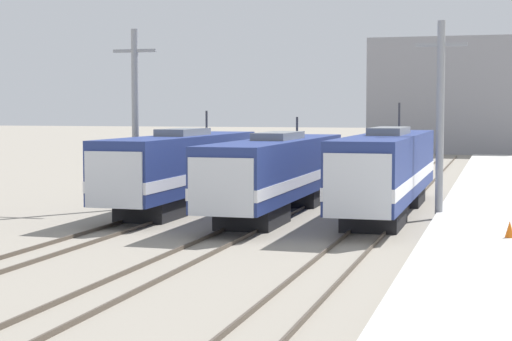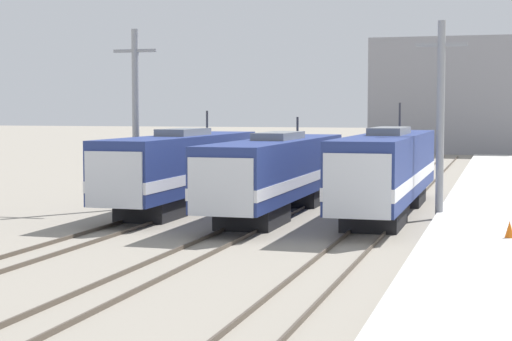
# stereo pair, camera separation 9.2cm
# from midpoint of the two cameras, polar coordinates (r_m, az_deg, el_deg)

# --- Properties ---
(ground_plane) EXTENTS (400.00, 400.00, 0.00)m
(ground_plane) POSITION_cam_midpoint_polar(r_m,az_deg,el_deg) (34.46, -1.68, -4.38)
(ground_plane) COLOR gray
(rail_pair_far_left) EXTENTS (1.51, 120.00, 0.15)m
(rail_pair_far_left) POSITION_cam_midpoint_polar(r_m,az_deg,el_deg) (36.33, -9.46, -3.87)
(rail_pair_far_left) COLOR #4C4238
(rail_pair_far_left) RESTS_ON ground_plane
(rail_pair_center) EXTENTS (1.51, 120.00, 0.15)m
(rail_pair_center) POSITION_cam_midpoint_polar(r_m,az_deg,el_deg) (34.45, -1.68, -4.25)
(rail_pair_center) COLOR #4C4238
(rail_pair_center) RESTS_ON ground_plane
(rail_pair_far_right) EXTENTS (1.51, 120.00, 0.15)m
(rail_pair_far_right) POSITION_cam_midpoint_polar(r_m,az_deg,el_deg) (33.26, 6.83, -4.58)
(rail_pair_far_right) COLOR #4C4238
(rail_pair_far_right) RESTS_ON ground_plane
(locomotive_far_left) EXTENTS (2.87, 16.35, 5.00)m
(locomotive_far_left) POSITION_cam_midpoint_polar(r_m,az_deg,el_deg) (43.06, -5.15, 0.15)
(locomotive_far_left) COLOR black
(locomotive_far_left) RESTS_ON ground_plane
(locomotive_center) EXTENTS (2.92, 17.81, 4.67)m
(locomotive_center) POSITION_cam_midpoint_polar(r_m,az_deg,el_deg) (40.88, 1.27, -0.14)
(locomotive_center) COLOR black
(locomotive_center) RESTS_ON ground_plane
(locomotive_far_right) EXTENTS (2.85, 18.97, 5.42)m
(locomotive_far_right) POSITION_cam_midpoint_polar(r_m,az_deg,el_deg) (41.15, 8.69, 0.01)
(locomotive_far_right) COLOR black
(locomotive_far_right) RESTS_ON ground_plane
(catenary_tower_left) EXTENTS (2.33, 0.36, 9.13)m
(catenary_tower_left) POSITION_cam_midpoint_polar(r_m,az_deg,el_deg) (44.06, -8.11, 3.62)
(catenary_tower_left) COLOR gray
(catenary_tower_left) RESTS_ON ground_plane
(catenary_tower_right) EXTENTS (2.33, 0.36, 9.13)m
(catenary_tower_right) POSITION_cam_midpoint_polar(r_m,az_deg,el_deg) (40.31, 12.11, 3.52)
(catenary_tower_right) COLOR gray
(catenary_tower_right) RESTS_ON ground_plane
(platform) EXTENTS (4.00, 120.00, 0.33)m
(platform) POSITION_cam_midpoint_polar(r_m,az_deg,el_deg) (32.85, 14.43, -4.64)
(platform) COLOR beige
(platform) RESTS_ON ground_plane
(traffic_cone) EXTENTS (0.35, 0.35, 0.63)m
(traffic_cone) POSITION_cam_midpoint_polar(r_m,az_deg,el_deg) (33.12, 16.48, -3.77)
(traffic_cone) COLOR orange
(traffic_cone) RESTS_ON platform
(depot_building) EXTENTS (21.06, 15.65, 13.21)m
(depot_building) POSITION_cam_midpoint_polar(r_m,az_deg,el_deg) (105.71, 13.65, 4.82)
(depot_building) COLOR gray
(depot_building) RESTS_ON ground_plane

